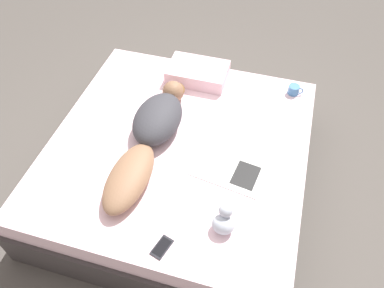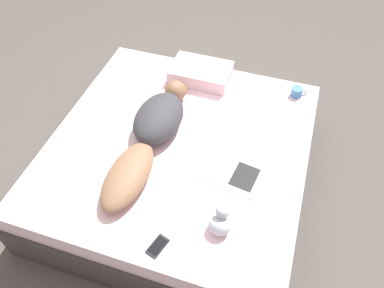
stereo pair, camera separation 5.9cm
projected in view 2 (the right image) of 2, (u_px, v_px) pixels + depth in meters
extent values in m
plane|color=#4C4742|center=(180.00, 182.00, 3.19)|extent=(12.00, 12.00, 0.00)
cube|color=#383333|center=(180.00, 170.00, 3.06)|extent=(1.95, 2.00, 0.34)
cube|color=silver|center=(179.00, 150.00, 2.87)|extent=(1.89, 1.94, 0.17)
ellipsoid|color=brown|center=(128.00, 175.00, 2.51)|extent=(0.28, 0.61, 0.16)
ellipsoid|color=#333338|center=(159.00, 118.00, 2.81)|extent=(0.36, 0.55, 0.22)
ellipsoid|color=brown|center=(176.00, 89.00, 3.06)|extent=(0.18, 0.17, 0.10)
sphere|color=brown|center=(175.00, 91.00, 3.05)|extent=(0.18, 0.18, 0.18)
cube|color=white|center=(211.00, 164.00, 2.66)|extent=(0.29, 0.34, 0.01)
cube|color=white|center=(244.00, 177.00, 2.59)|extent=(0.29, 0.34, 0.01)
cube|color=black|center=(245.00, 177.00, 2.58)|extent=(0.19, 0.24, 0.00)
cylinder|color=teal|center=(297.00, 92.00, 3.11)|extent=(0.09, 0.09, 0.08)
cylinder|color=black|center=(297.00, 89.00, 3.09)|extent=(0.08, 0.08, 0.00)
torus|color=teal|center=(303.00, 93.00, 3.10)|extent=(0.06, 0.01, 0.06)
cube|color=black|center=(158.00, 246.00, 2.25)|extent=(0.12, 0.16, 0.01)
cube|color=black|center=(158.00, 246.00, 2.25)|extent=(0.10, 0.14, 0.00)
ellipsoid|color=#B2BCCC|center=(220.00, 225.00, 2.28)|extent=(0.14, 0.13, 0.12)
sphere|color=#B2BCCC|center=(223.00, 211.00, 2.25)|extent=(0.09, 0.09, 0.09)
cube|color=beige|center=(201.00, 73.00, 3.24)|extent=(0.51, 0.33, 0.13)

